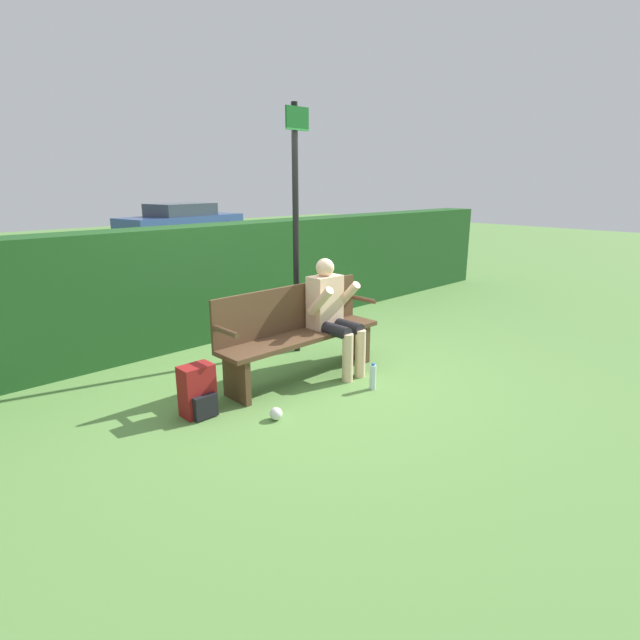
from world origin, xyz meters
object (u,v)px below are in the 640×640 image
Objects in this scene: signpost at (296,221)px; parked_car at (182,222)px; person_seated at (332,311)px; water_bottle at (373,377)px; park_bench at (298,331)px; backpack at (198,392)px.

signpost is 12.72m from parked_car.
person_seated is 4.49× the size of water_bottle.
park_bench is at bearing -124.18° from parked_car.
signpost reaches higher than park_bench.
park_bench is 1.31m from signpost.
water_bottle is (0.29, -0.76, -0.37)m from park_bench.
signpost reaches higher than backpack.
park_bench is at bearing 110.91° from water_bottle.
backpack is at bearing 155.59° from water_bottle.
backpack is 1.69× the size of water_bottle.
parked_car is at bearing 65.96° from park_bench.
parked_car is (6.70, 12.37, 0.40)m from backpack.
person_seated is 2.67× the size of backpack.
person_seated is 0.43× the size of signpost.
park_bench is at bearing 3.56° from backpack.
person_seated reaches higher than water_bottle.
backpack is at bearing -128.59° from parked_car.
backpack is 2.29m from signpost.
backpack is (-1.57, 0.06, -0.45)m from person_seated.
park_bench is 0.67× the size of signpost.
person_seated is at bearing -2.26° from backpack.
backpack is at bearing -176.44° from park_bench.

